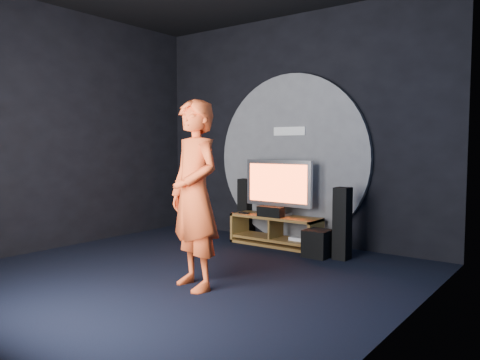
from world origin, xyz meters
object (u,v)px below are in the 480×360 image
media_console (276,232)px  subwoofer (318,243)px  tower_speaker_right (342,223)px  tv (278,185)px  tower_speaker_left (246,208)px  player (195,195)px

media_console → subwoofer: (0.84, -0.28, -0.01)m
subwoofer → tower_speaker_right: bearing=13.9°
tv → tower_speaker_left: tv is taller
subwoofer → player: (-0.40, -2.01, 0.81)m
tower_speaker_right → player: bearing=-108.9°
tower_speaker_left → tower_speaker_right: 2.01m
media_console → tv: tv is taller
player → media_console: bearing=118.2°
tv → tower_speaker_right: (1.17, -0.27, -0.43)m
subwoofer → player: 2.20m
tower_speaker_left → tv: bearing=-16.6°
media_console → player: (0.45, -2.29, 0.79)m
tower_speaker_right → player: 2.26m
tower_speaker_right → tv: bearing=167.0°
media_console → subwoofer: bearing=-18.4°
tower_speaker_right → subwoofer: (-0.32, -0.08, -0.29)m
tv → player: bearing=-79.1°
tower_speaker_right → subwoofer: 0.44m
media_console → tower_speaker_right: (1.16, -0.20, 0.28)m
tower_speaker_right → subwoofer: bearing=-166.1°
tower_speaker_left → subwoofer: size_ratio=2.59×
subwoofer → media_console: bearing=161.6°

